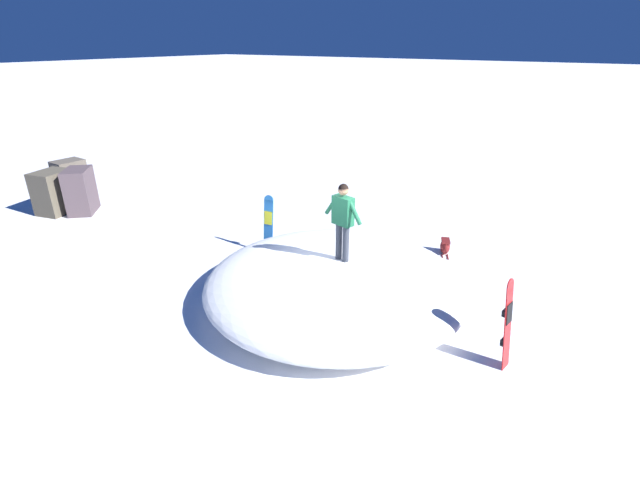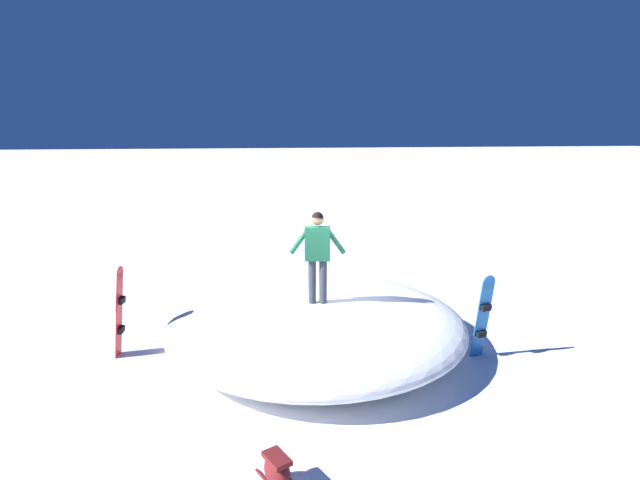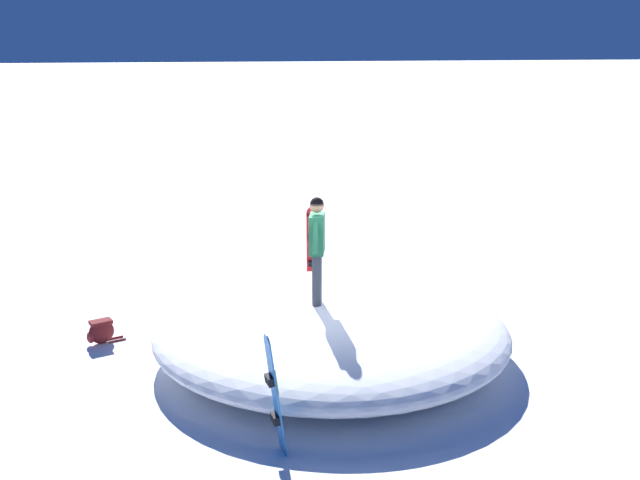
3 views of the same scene
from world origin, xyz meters
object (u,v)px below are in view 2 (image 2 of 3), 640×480
(snowboarder_standing, at_px, (318,249))
(snowboard_secondary_upright, at_px, (483,316))
(snowboard_primary_upright, at_px, (120,310))
(backpack_near, at_px, (278,472))

(snowboarder_standing, xyz_separation_m, snowboard_secondary_upright, (-0.93, -2.81, -1.12))
(snowboard_primary_upright, relative_size, backpack_near, 2.62)
(snowboard_secondary_upright, relative_size, backpack_near, 2.45)
(backpack_near, bearing_deg, snowboard_primary_upright, 31.68)
(snowboarder_standing, distance_m, backpack_near, 4.04)
(snowboarder_standing, relative_size, snowboard_secondary_upright, 1.06)
(snowboard_primary_upright, relative_size, snowboard_secondary_upright, 1.07)
(snowboarder_standing, height_order, backpack_near, snowboarder_standing)
(snowboard_secondary_upright, bearing_deg, backpack_near, 122.86)
(snowboarder_standing, distance_m, snowboard_primary_upright, 3.71)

